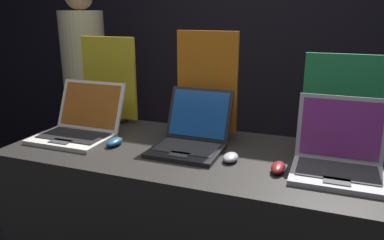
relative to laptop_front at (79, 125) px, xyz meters
The scene contains 12 objects.
wall_back 1.80m from the laptop_front, 69.08° to the left, with size 8.00×0.05×2.80m.
display_counter 0.80m from the laptop_front, ahead, with size 1.73×0.73×0.88m.
laptop_front is the anchor object (origin of this frame).
mouse_front 0.25m from the laptop_front, 12.24° to the right, with size 0.06×0.11×0.03m.
promo_stand_front 0.35m from the laptop_front, 90.00° to the left, with size 0.34×0.07×0.49m.
laptop_middle 0.61m from the laptop_front, ahead, with size 0.32×0.38×0.26m.
mouse_middle 0.83m from the laptop_front, ahead, with size 0.06×0.10×0.03m.
promo_stand_middle 0.69m from the laptop_front, 24.44° to the left, with size 0.32×0.07×0.54m.
laptop_back 1.26m from the laptop_front, ahead, with size 0.35×0.31×0.30m.
mouse_back 1.04m from the laptop_front, ahead, with size 0.06×0.12×0.04m.
promo_stand_back 1.29m from the laptop_front, 11.26° to the left, with size 0.35×0.07×0.45m.
person_bystander 1.01m from the laptop_front, 123.99° to the left, with size 0.33×0.33×1.72m.
Camera 1 is at (0.58, -1.17, 1.51)m, focal length 35.00 mm.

